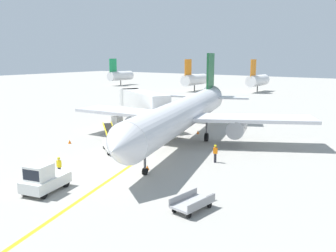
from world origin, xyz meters
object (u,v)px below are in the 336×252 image
object	(u,v)px
pushback_tug	(44,179)
belt_loader_forward_hold	(112,144)
ground_crew_wing_walker	(215,153)
safety_cone_tail_area	(70,142)
ground_crew_marshaller	(59,166)
safety_cone_wingtip_right	(136,123)
jet_bridge	(140,100)
safety_cone_nose_left	(144,144)
baggage_cart_loaded	(192,203)
airliner	(185,113)
safety_cone_nose_right	(198,132)
baggage_tug_near_wing	(116,126)
safety_cone_wingtip_left	(147,168)

from	to	relation	value
pushback_tug	belt_loader_forward_hold	size ratio (longest dim) A/B	0.83
ground_crew_wing_walker	safety_cone_tail_area	bearing A→B (deg)	-170.68
ground_crew_marshaller	safety_cone_tail_area	size ratio (longest dim) A/B	3.86
ground_crew_marshaller	safety_cone_tail_area	distance (m)	11.84
ground_crew_marshaller	safety_cone_wingtip_right	world-z (taller)	ground_crew_marshaller
jet_bridge	safety_cone_nose_left	xyz separation A→B (m)	(8.37, -9.61, -3.32)
jet_bridge	safety_cone_wingtip_right	bearing A→B (deg)	-133.69
pushback_tug	ground_crew_marshaller	world-z (taller)	pushback_tug
ground_crew_wing_walker	safety_cone_tail_area	size ratio (longest dim) A/B	3.86
ground_crew_marshaller	safety_cone_tail_area	bearing A→B (deg)	135.96
baggage_cart_loaded	pushback_tug	bearing A→B (deg)	-161.51
airliner	belt_loader_forward_hold	size ratio (longest dim) A/B	7.26
safety_cone_nose_left	safety_cone_nose_right	size ratio (longest dim) A/B	1.00
baggage_tug_near_wing	safety_cone_nose_left	xyz separation A→B (m)	(7.34, -3.40, -0.71)
safety_cone_wingtip_right	airliner	bearing A→B (deg)	-24.73
baggage_tug_near_wing	belt_loader_forward_hold	size ratio (longest dim) A/B	0.51
ground_crew_wing_walker	safety_cone_nose_right	xyz separation A→B (m)	(-7.73, 10.04, -0.69)
baggage_cart_loaded	safety_cone_nose_left	world-z (taller)	baggage_cart_loaded
safety_cone_nose_right	safety_cone_tail_area	xyz separation A→B (m)	(-9.21, -12.82, 0.00)
airliner	safety_cone_nose_left	distance (m)	5.76
ground_crew_marshaller	safety_cone_wingtip_left	distance (m)	7.33
pushback_tug	baggage_cart_loaded	xyz separation A→B (m)	(10.43, 3.49, -0.53)
baggage_tug_near_wing	safety_cone_nose_right	world-z (taller)	baggage_tug_near_wing
airliner	safety_cone_wingtip_left	world-z (taller)	airliner
baggage_cart_loaded	safety_cone_nose_left	bearing A→B (deg)	138.89
safety_cone_wingtip_left	baggage_tug_near_wing	bearing A→B (deg)	142.39
jet_bridge	baggage_cart_loaded	xyz separation A→B (m)	(21.52, -21.09, -3.07)
baggage_tug_near_wing	safety_cone_nose_right	xyz separation A→B (m)	(8.97, 5.48, -0.71)
jet_bridge	pushback_tug	size ratio (longest dim) A/B	3.17
jet_bridge	baggage_tug_near_wing	distance (m)	6.81
belt_loader_forward_hold	baggage_cart_loaded	bearing A→B (deg)	-28.61
safety_cone_nose_right	safety_cone_wingtip_left	size ratio (longest dim) A/B	1.00
belt_loader_forward_hold	safety_cone_tail_area	bearing A→B (deg)	-176.45
safety_cone_wingtip_left	safety_cone_tail_area	bearing A→B (deg)	168.71
airliner	ground_crew_wing_walker	world-z (taller)	airliner
pushback_tug	safety_cone_wingtip_left	bearing A→B (deg)	70.99
safety_cone_nose_right	safety_cone_wingtip_right	distance (m)	10.39
pushback_tug	safety_cone_nose_right	bearing A→B (deg)	92.61
ground_crew_marshaller	safety_cone_wingtip_left	bearing A→B (deg)	49.91
airliner	ground_crew_marshaller	bearing A→B (deg)	-96.72
jet_bridge	safety_cone_wingtip_left	bearing A→B (deg)	-49.17
baggage_cart_loaded	ground_crew_wing_walker	xyz separation A→B (m)	(-3.80, 10.32, 0.44)
airliner	pushback_tug	world-z (taller)	airliner
belt_loader_forward_hold	safety_cone_wingtip_left	world-z (taller)	belt_loader_forward_hold
safety_cone_wingtip_left	safety_cone_tail_area	xyz separation A→B (m)	(-13.19, 2.63, 0.00)
belt_loader_forward_hold	baggage_cart_loaded	world-z (taller)	belt_loader_forward_hold
pushback_tug	ground_crew_wing_walker	distance (m)	15.33
baggage_cart_loaded	safety_cone_nose_right	size ratio (longest dim) A/B	8.71
safety_cone_tail_area	baggage_cart_loaded	bearing A→B (deg)	-19.99
belt_loader_forward_hold	safety_cone_nose_left	size ratio (longest dim) A/B	10.84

